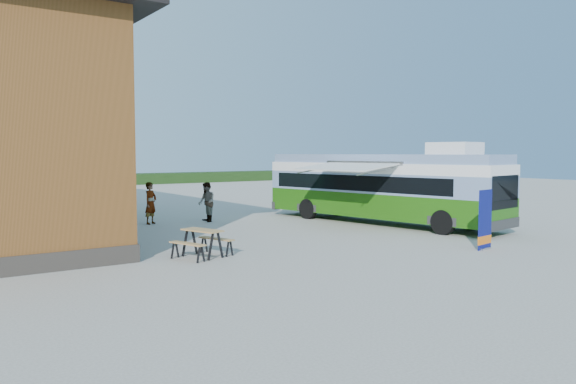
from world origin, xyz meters
TOP-DOWN VIEW (x-y plane):
  - ground at (0.00, 0.00)m, footprint 100.00×100.00m
  - hedge at (8.00, 38.00)m, footprint 40.00×3.00m
  - bus at (5.07, 2.39)m, footprint 4.08×11.38m
  - awning at (3.03, 2.14)m, footprint 2.94×4.14m
  - banner at (3.16, -4.20)m, footprint 0.81×0.27m
  - picnic_table at (-4.70, -0.35)m, footprint 1.74×1.64m
  - person_a at (-3.10, 7.83)m, footprint 0.78×0.70m
  - person_b at (-0.83, 7.11)m, footprint 0.77×0.93m
  - slurry_tanker at (-4.08, 12.25)m, footprint 3.39×5.58m

SIDE VIEW (x-z plane):
  - ground at x=0.00m, z-range 0.00..0.00m
  - hedge at x=8.00m, z-range 0.00..1.00m
  - picnic_table at x=-4.70m, z-range 0.20..1.01m
  - banner at x=3.16m, z-range -0.17..1.71m
  - person_b at x=-0.83m, z-range 0.00..1.75m
  - person_a at x=-3.10m, z-range 0.00..1.79m
  - slurry_tanker at x=-4.08m, z-range 0.17..2.38m
  - bus at x=5.07m, z-range -0.08..3.35m
  - awning at x=3.03m, z-range 2.25..2.75m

